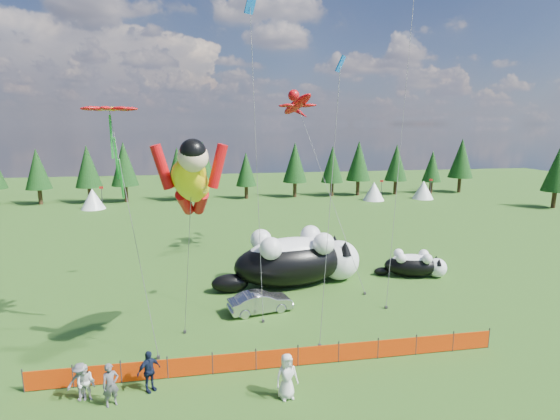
# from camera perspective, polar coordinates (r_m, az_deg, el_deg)

# --- Properties ---
(ground) EXTENTS (160.00, 160.00, 0.00)m
(ground) POSITION_cam_1_polar(r_m,az_deg,el_deg) (24.46, -1.60, -16.36)
(ground) COLOR #12370A
(ground) RESTS_ON ground
(safety_fence) EXTENTS (22.06, 0.06, 1.10)m
(safety_fence) POSITION_cam_1_polar(r_m,az_deg,el_deg) (21.62, -0.38, -18.80)
(safety_fence) COLOR #262626
(safety_fence) RESTS_ON ground
(tree_line) EXTENTS (90.00, 4.00, 8.00)m
(tree_line) POSITION_cam_1_polar(r_m,az_deg,el_deg) (66.94, -7.25, 4.81)
(tree_line) COLOR black
(tree_line) RESTS_ON ground
(festival_tents) EXTENTS (50.00, 3.20, 2.80)m
(festival_tents) POSITION_cam_1_polar(r_m,az_deg,el_deg) (63.84, 2.95, 2.22)
(festival_tents) COLOR white
(festival_tents) RESTS_ON ground
(cat_large) EXTENTS (10.92, 5.00, 3.95)m
(cat_large) POSITION_cam_1_polar(r_m,az_deg,el_deg) (31.23, 2.20, -6.41)
(cat_large) COLOR black
(cat_large) RESTS_ON ground
(cat_small) EXTENTS (5.29, 2.89, 1.95)m
(cat_small) POSITION_cam_1_polar(r_m,az_deg,el_deg) (34.60, 17.18, -6.81)
(cat_small) COLOR black
(cat_small) RESTS_ON ground
(car) EXTENTS (4.11, 2.14, 1.29)m
(car) POSITION_cam_1_polar(r_m,az_deg,el_deg) (27.19, -2.59, -11.92)
(car) COLOR #B2B2B7
(car) RESTS_ON ground
(spectator_a) EXTENTS (0.79, 0.68, 1.83)m
(spectator_a) POSITION_cam_1_polar(r_m,az_deg,el_deg) (20.26, -21.26, -20.51)
(spectator_a) COLOR #545358
(spectator_a) RESTS_ON ground
(spectator_b) EXTENTS (0.83, 0.56, 1.58)m
(spectator_b) POSITION_cam_1_polar(r_m,az_deg,el_deg) (21.02, -24.07, -19.90)
(spectator_b) COLOR silver
(spectator_b) RESTS_ON ground
(spectator_c) EXTENTS (1.20, 1.09, 1.85)m
(spectator_c) POSITION_cam_1_polar(r_m,az_deg,el_deg) (20.65, -16.75, -19.51)
(spectator_c) COLOR #121A33
(spectator_c) RESTS_ON ground
(spectator_d) EXTENTS (1.12, 0.65, 1.66)m
(spectator_d) POSITION_cam_1_polar(r_m,az_deg,el_deg) (21.06, -24.57, -19.74)
(spectator_d) COLOR #545358
(spectator_d) RESTS_ON ground
(spectator_e) EXTENTS (1.07, 0.80, 1.97)m
(spectator_e) POSITION_cam_1_polar(r_m,az_deg,el_deg) (19.43, 0.89, -20.91)
(spectator_e) COLOR silver
(spectator_e) RESTS_ON ground
(superhero_kite) EXTENTS (5.38, 5.74, 11.14)m
(superhero_kite) POSITION_cam_1_polar(r_m,az_deg,el_deg) (20.54, -11.51, 3.62)
(superhero_kite) COLOR yellow
(superhero_kite) RESTS_ON ground
(gecko_kite) EXTENTS (5.10, 12.94, 16.20)m
(gecko_kite) POSITION_cam_1_polar(r_m,az_deg,el_deg) (36.85, 2.27, 13.63)
(gecko_kite) COLOR #BD090E
(gecko_kite) RESTS_ON ground
(flower_kite) EXTENTS (3.58, 3.76, 12.21)m
(flower_kite) POSITION_cam_1_polar(r_m,az_deg,el_deg) (22.71, -21.36, 11.81)
(flower_kite) COLOR #BD090E
(flower_kite) RESTS_ON ground
(diamond_kite_a) EXTENTS (1.06, 2.86, 18.52)m
(diamond_kite_a) POSITION_cam_1_polar(r_m,az_deg,el_deg) (26.45, -3.85, 23.45)
(diamond_kite_a) COLOR blue
(diamond_kite_a) RESTS_ON ground
(diamond_kite_b) EXTENTS (4.02, 6.51, 21.74)m
(diamond_kite_b) POSITION_cam_1_polar(r_m,az_deg,el_deg) (33.67, 16.99, 24.02)
(diamond_kite_b) COLOR #0D9F9B
(diamond_kite_b) RESTS_ON ground
(diamond_kite_c) EXTENTS (1.83, 2.64, 15.11)m
(diamond_kite_c) POSITION_cam_1_polar(r_m,az_deg,el_deg) (23.18, 7.82, 17.21)
(diamond_kite_c) COLOR blue
(diamond_kite_c) RESTS_ON ground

